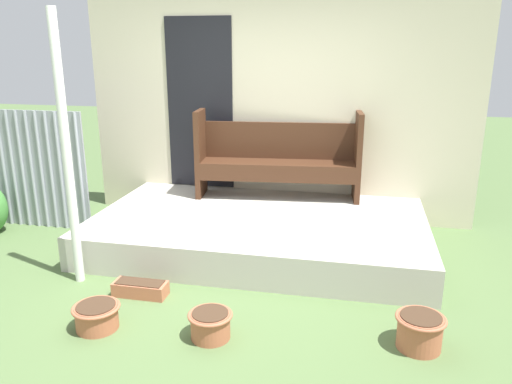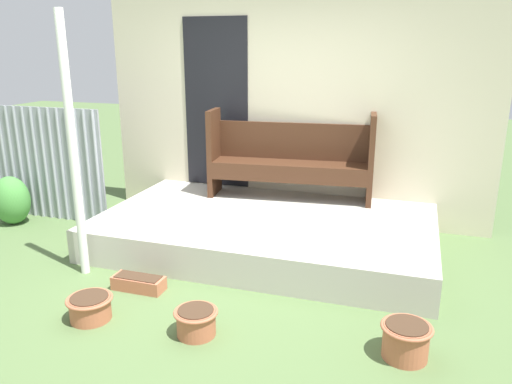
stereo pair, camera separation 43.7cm
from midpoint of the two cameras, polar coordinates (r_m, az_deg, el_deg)
The scene contains 9 objects.
ground_plane at distance 4.44m, azimuth -7.49°, elevation -10.82°, with size 24.00×24.00×0.00m, color #516B3D.
porch_slab at distance 5.18m, azimuth -2.04°, elevation -4.56°, with size 3.36×1.96×0.33m.
house_wall at distance 5.88m, azimuth -0.14°, elevation 9.39°, with size 4.56×0.08×2.60m.
support_post at distance 4.51m, azimuth -23.47°, elevation 4.01°, with size 0.08×0.08×2.31m.
bench at distance 5.67m, azimuth 0.32°, elevation 4.26°, with size 1.87×0.58×0.99m.
flower_pot_left at distance 4.03m, azimuth -20.82°, elevation -13.12°, with size 0.35×0.35×0.19m.
flower_pot_middle at distance 3.71m, azimuth -8.72°, elevation -14.74°, with size 0.32×0.32×0.20m.
flower_pot_right at distance 3.67m, azimuth 14.90°, elevation -15.13°, with size 0.35×0.35×0.25m.
planter_box_rect at distance 4.41m, azimuth -15.91°, elevation -10.63°, with size 0.45×0.18×0.13m.
Camera 1 is at (1.15, -3.76, 2.02)m, focal length 35.00 mm.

